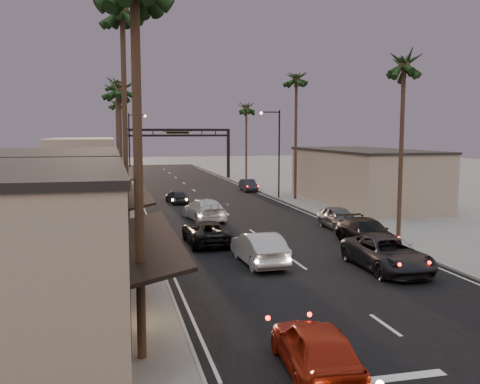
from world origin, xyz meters
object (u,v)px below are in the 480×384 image
palm_ld (116,81)px  palm_lb (122,2)px  oncoming_silver (259,248)px  palm_far (117,101)px  curbside_near (387,254)px  curbside_black (367,233)px  streetlight_left (132,145)px  streetlight_right (277,147)px  palm_ra (404,58)px  palm_rc (246,105)px  arch (178,141)px  oncoming_pickup (206,232)px  palm_rb (296,75)px  palm_lc (119,84)px  oncoming_red (316,347)px

palm_ld → palm_lb: bearing=-90.0°
palm_lb → oncoming_silver: (6.61, -2.38, -12.55)m
palm_far → curbside_near: size_ratio=2.23×
palm_lb → curbside_black: bearing=1.7°
palm_ld → palm_far: bearing=89.3°
palm_lb → streetlight_left: bearing=87.3°
streetlight_right → palm_far: 36.85m
palm_ld → palm_ra: 35.47m
oncoming_silver → palm_rc: bearing=-105.5°
streetlight_left → palm_far: 20.96m
arch → streetlight_left: 13.85m
palm_ld → palm_rc: 19.51m
streetlight_left → palm_lb: palm_lb is taller
streetlight_right → palm_ra: 21.94m
palm_lb → oncoming_pickup: (4.81, 3.12, -12.65)m
palm_ld → curbside_near: 41.70m
palm_ld → palm_rc: bearing=27.6°
oncoming_pickup → curbside_black: (9.35, -2.69, 0.06)m
palm_rb → curbside_near: bearing=-99.9°
palm_lc → palm_ra: 20.99m
arch → streetlight_right: (6.92, -25.00, -0.20)m
palm_lb → curbside_near: 18.42m
palm_ra → oncoming_silver: palm_ra is taller
palm_rc → curbside_near: (-4.72, -47.07, -9.65)m
arch → palm_ld: size_ratio=1.07×
palm_lc → arch: bearing=75.8°
streetlight_right → streetlight_left: same height
palm_lb → palm_ld: palm_lb is taller
streetlight_left → palm_lb: bearing=-92.7°
arch → curbside_black: bearing=-83.3°
oncoming_red → palm_far: bearing=-81.8°
oncoming_silver → oncoming_red: bearing=79.5°
oncoming_pickup → palm_far: bearing=-86.3°
streetlight_left → curbside_near: size_ratio=1.52×
streetlight_right → oncoming_red: (-10.77, -38.00, -4.55)m
palm_ra → palm_rc: (0.00, 40.00, -0.97)m
palm_lc → palm_rb: size_ratio=0.86×
palm_rb → curbside_black: (-3.04, -21.57, -11.62)m
streetlight_right → palm_rc: bearing=84.9°
oncoming_red → palm_lb: bearing=-67.8°
arch → palm_rb: size_ratio=1.07×
palm_rb → oncoming_silver: palm_rb is taller
palm_far → streetlight_left: bearing=-86.1°
palm_rb → oncoming_silver: (-10.59, -24.38, -11.58)m
palm_lc → oncoming_pickup: bearing=-66.2°
streetlight_right → arch: bearing=105.5°
streetlight_left → palm_far: bearing=93.9°
curbside_near → palm_rc: bearing=84.6°
streetlight_left → oncoming_silver: size_ratio=1.77×
palm_ld → oncoming_red: size_ratio=3.10×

